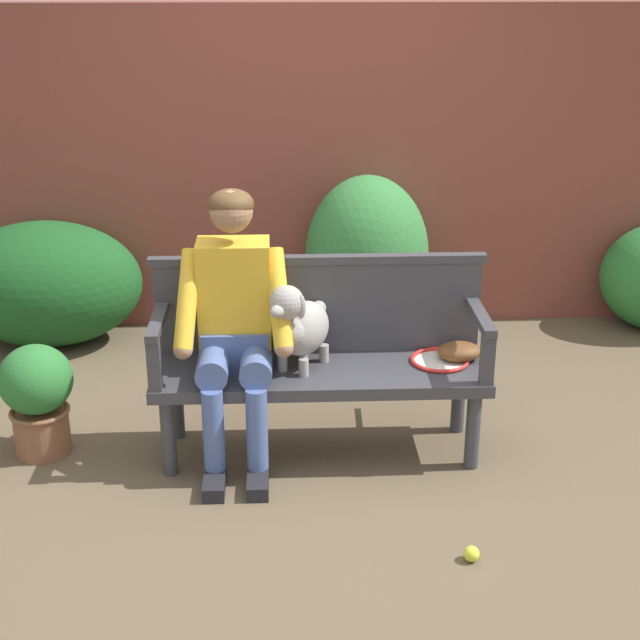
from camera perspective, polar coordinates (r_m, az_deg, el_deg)
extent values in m
plane|color=brown|center=(4.64, 0.00, -8.11)|extent=(40.00, 40.00, 0.00)
cube|color=brown|center=(6.06, -0.80, 9.45)|extent=(8.00, 0.30, 2.05)
ellipsoid|color=#337538|center=(5.89, 2.92, 3.98)|extent=(0.79, 0.73, 1.04)
ellipsoid|color=#194C1E|center=(6.01, -16.64, 2.17)|extent=(1.20, 0.85, 0.79)
cube|color=#38383D|center=(4.44, 0.00, -3.36)|extent=(1.60, 0.49, 0.06)
cylinder|color=#38383D|center=(4.41, -9.38, -7.17)|extent=(0.07, 0.07, 0.39)
cylinder|color=#38383D|center=(4.47, 9.47, -6.78)|extent=(0.07, 0.07, 0.39)
cylinder|color=#38383D|center=(4.73, -8.90, -5.03)|extent=(0.07, 0.07, 0.39)
cylinder|color=#38383D|center=(4.79, 8.60, -4.70)|extent=(0.07, 0.07, 0.39)
cube|color=#38383D|center=(4.54, -0.12, 0.76)|extent=(1.60, 0.05, 0.46)
cube|color=#38383D|center=(4.46, -0.12, 3.76)|extent=(1.64, 0.06, 0.04)
cube|color=#38383D|center=(4.23, -10.26, -2.82)|extent=(0.06, 0.06, 0.24)
cube|color=#38383D|center=(4.36, -10.05, -0.04)|extent=(0.06, 0.49, 0.04)
cube|color=#38383D|center=(4.29, 10.34, -2.45)|extent=(0.06, 0.06, 0.24)
cube|color=#38383D|center=(4.43, 9.91, 0.28)|extent=(0.06, 0.49, 0.04)
cube|color=black|center=(4.33, -6.56, -10.05)|extent=(0.10, 0.24, 0.07)
cylinder|color=#475B93|center=(4.28, -6.63, -6.79)|extent=(0.10, 0.10, 0.40)
cylinder|color=#475B93|center=(4.31, -6.64, -2.73)|extent=(0.15, 0.31, 0.15)
cube|color=black|center=(4.32, -3.88, -10.03)|extent=(0.10, 0.24, 0.07)
cylinder|color=#475B93|center=(4.27, -3.94, -6.77)|extent=(0.10, 0.10, 0.40)
cylinder|color=#475B93|center=(4.30, -3.98, -2.70)|extent=(0.15, 0.31, 0.15)
cube|color=#475B93|center=(4.44, -5.24, -1.65)|extent=(0.32, 0.24, 0.20)
cube|color=gold|center=(4.36, -5.34, 1.60)|extent=(0.34, 0.22, 0.52)
cylinder|color=gold|center=(4.26, -8.24, 1.26)|extent=(0.14, 0.33, 0.45)
sphere|color=#936B4C|center=(4.23, -8.51, -1.84)|extent=(0.09, 0.09, 0.09)
cylinder|color=gold|center=(4.24, -2.58, 1.36)|extent=(0.14, 0.33, 0.45)
sphere|color=#936B4C|center=(4.20, -2.26, -1.75)|extent=(0.09, 0.09, 0.09)
sphere|color=#936B4C|center=(4.22, -5.54, 6.75)|extent=(0.20, 0.20, 0.20)
ellipsoid|color=#51381E|center=(4.22, -5.55, 7.17)|extent=(0.21, 0.21, 0.14)
cylinder|color=gray|center=(4.39, -2.35, -2.64)|extent=(0.05, 0.05, 0.09)
cylinder|color=gray|center=(4.34, -1.02, -2.96)|extent=(0.05, 0.05, 0.09)
cylinder|color=gray|center=(4.54, -1.06, -1.77)|extent=(0.05, 0.05, 0.09)
cylinder|color=gray|center=(4.49, 0.25, -2.07)|extent=(0.05, 0.05, 0.09)
ellipsoid|color=gray|center=(4.38, -1.05, -0.51)|extent=(0.36, 0.39, 0.26)
sphere|color=gray|center=(4.28, -1.83, -0.74)|extent=(0.15, 0.15, 0.15)
sphere|color=gray|center=(4.20, -2.08, 1.09)|extent=(0.16, 0.16, 0.16)
ellipsoid|color=gray|center=(4.15, -2.61, 0.58)|extent=(0.11, 0.12, 0.06)
ellipsoid|color=gray|center=(4.25, -2.79, 1.16)|extent=(0.06, 0.06, 0.12)
ellipsoid|color=gray|center=(4.18, -1.20, 0.84)|extent=(0.06, 0.06, 0.12)
sphere|color=gray|center=(4.48, -0.05, 0.74)|extent=(0.08, 0.08, 0.08)
torus|color=red|center=(4.53, 7.44, -2.48)|extent=(0.30, 0.30, 0.02)
cylinder|color=silver|center=(4.53, 7.43, -2.56)|extent=(0.25, 0.25, 0.00)
cube|color=red|center=(4.68, 7.17, -1.62)|extent=(0.04, 0.07, 0.02)
cylinder|color=black|center=(4.81, 6.96, -0.96)|extent=(0.03, 0.22, 0.03)
ellipsoid|color=brown|center=(4.55, 8.63, -1.94)|extent=(0.23, 0.18, 0.09)
sphere|color=#CCDB33|center=(3.91, 9.38, -14.13)|extent=(0.07, 0.07, 0.07)
cylinder|color=brown|center=(4.77, -16.87, -6.65)|extent=(0.27, 0.27, 0.23)
torus|color=brown|center=(4.72, -17.02, -5.43)|extent=(0.29, 0.29, 0.02)
ellipsoid|color=#286B2D|center=(4.65, -17.24, -3.55)|extent=(0.36, 0.36, 0.34)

